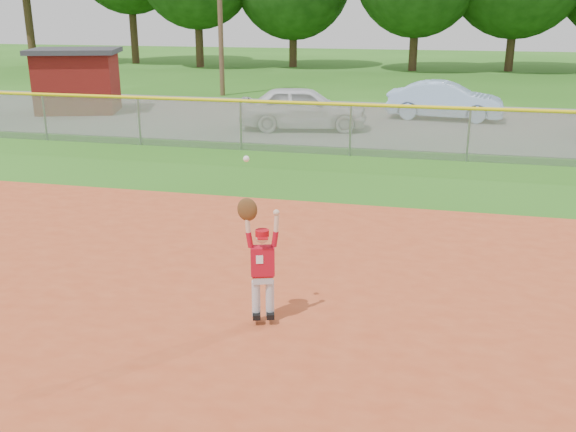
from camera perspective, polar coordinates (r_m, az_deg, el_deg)
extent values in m
plane|color=#286216|center=(9.75, -2.72, -7.32)|extent=(120.00, 120.00, 0.00)
cube|color=#B24220|center=(7.29, -9.43, -17.00)|extent=(24.00, 16.00, 0.04)
cube|color=slate|center=(24.93, 7.41, 8.34)|extent=(44.00, 10.00, 0.03)
imported|color=silver|center=(22.91, 1.36, 9.60)|extent=(4.73, 2.59, 1.52)
imported|color=#9CBEE9|center=(25.75, 13.79, 9.93)|extent=(4.46, 1.87, 1.43)
cube|color=#59100C|center=(28.14, -18.21, 11.14)|extent=(3.62, 3.13, 2.39)
cube|color=#333338|center=(28.03, -18.48, 13.75)|extent=(4.10, 3.61, 0.19)
cube|color=gray|center=(18.93, 5.56, 7.59)|extent=(40.00, 0.03, 1.50)
cylinder|color=yellow|center=(18.81, 5.63, 9.83)|extent=(40.00, 0.10, 0.10)
cylinder|color=gray|center=(22.53, -20.81, 8.19)|extent=(0.06, 0.06, 1.50)
cylinder|color=gray|center=(20.87, -13.08, 8.19)|extent=(0.06, 0.06, 1.50)
cylinder|color=gray|center=(19.64, -4.21, 8.00)|extent=(0.06, 0.06, 1.50)
cylinder|color=gray|center=(18.93, 5.56, 7.59)|extent=(0.06, 0.06, 1.50)
cylinder|color=gray|center=(18.79, 15.75, 6.92)|extent=(0.06, 0.06, 1.50)
cylinder|color=#4C3823|center=(32.20, -6.10, 18.59)|extent=(0.24, 0.24, 9.00)
cylinder|color=#422D1C|center=(52.66, -22.01, 15.50)|extent=(0.56, 0.56, 5.87)
cylinder|color=#422D1C|center=(52.24, -13.60, 16.39)|extent=(0.56, 0.56, 6.10)
cylinder|color=#422D1C|center=(48.16, -7.91, 15.61)|extent=(0.56, 0.56, 4.43)
cylinder|color=#422D1C|center=(47.85, 0.46, 15.56)|extent=(0.56, 0.56, 4.11)
cylinder|color=#422D1C|center=(45.68, 11.15, 15.46)|extent=(0.56, 0.56, 4.64)
cylinder|color=#422D1C|center=(47.05, 19.28, 15.03)|extent=(0.56, 0.56, 4.89)
cylinder|color=silver|center=(8.82, -2.85, -7.36)|extent=(0.15, 0.15, 0.52)
cylinder|color=silver|center=(8.83, -1.62, -7.32)|extent=(0.15, 0.15, 0.52)
cube|color=black|center=(8.89, -2.82, -8.76)|extent=(0.16, 0.23, 0.07)
cube|color=black|center=(8.90, -1.59, -8.72)|extent=(0.16, 0.23, 0.07)
cube|color=silver|center=(8.70, -2.26, -5.59)|extent=(0.31, 0.22, 0.10)
cube|color=maroon|center=(8.68, -2.26, -5.21)|extent=(0.32, 0.24, 0.04)
cube|color=#B00C20|center=(8.60, -2.28, -3.99)|extent=(0.35, 0.26, 0.40)
cube|color=white|center=(8.50, -2.54, -3.90)|extent=(0.09, 0.04, 0.12)
sphere|color=beige|center=(8.48, -2.31, -1.85)|extent=(0.22, 0.22, 0.18)
cylinder|color=#B10A14|center=(8.46, -2.31, -1.52)|extent=(0.23, 0.23, 0.08)
cube|color=#B10A14|center=(8.38, -2.28, -1.97)|extent=(0.16, 0.14, 0.02)
cylinder|color=#B00C20|center=(8.48, -3.44, -2.12)|extent=(0.12, 0.10, 0.22)
cylinder|color=beige|center=(8.41, -3.61, -0.71)|extent=(0.09, 0.08, 0.23)
ellipsoid|color=#4C2D14|center=(8.35, -3.64, 0.58)|extent=(0.30, 0.20, 0.31)
sphere|color=white|center=(8.17, -3.73, 5.10)|extent=(0.10, 0.10, 0.08)
cylinder|color=#B00C20|center=(8.50, -1.17, -2.06)|extent=(0.12, 0.10, 0.22)
cylinder|color=beige|center=(8.43, -1.04, -0.64)|extent=(0.09, 0.08, 0.23)
sphere|color=beige|center=(8.38, -1.05, 0.31)|extent=(0.11, 0.11, 0.08)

